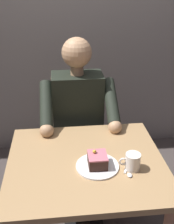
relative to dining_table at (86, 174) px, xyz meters
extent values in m
cube|color=#A48055|center=(0.00, 0.00, 0.08)|extent=(0.87, 0.77, 0.04)
cylinder|color=#AB765D|center=(-0.37, -0.33, -0.27)|extent=(0.05, 0.05, 0.68)
cylinder|color=#AB765D|center=(0.37, -0.33, -0.27)|extent=(0.05, 0.05, 0.68)
cube|color=#A58655|center=(0.00, -0.61, -0.17)|extent=(0.42, 0.42, 0.04)
cube|color=#A58655|center=(0.00, -0.80, 0.07)|extent=(0.38, 0.04, 0.45)
cylinder|color=#A58655|center=(-0.18, -0.43, -0.39)|extent=(0.04, 0.04, 0.43)
cylinder|color=#A58655|center=(0.18, -0.43, -0.39)|extent=(0.04, 0.04, 0.43)
cylinder|color=#A58655|center=(-0.18, -0.79, -0.39)|extent=(0.04, 0.04, 0.43)
cylinder|color=#A58655|center=(0.18, -0.79, -0.39)|extent=(0.04, 0.04, 0.43)
cube|color=black|center=(0.00, -0.59, 0.12)|extent=(0.36, 0.22, 0.55)
sphere|color=tan|center=(0.00, -0.59, 0.54)|extent=(0.20, 0.20, 0.20)
cylinder|color=tan|center=(0.00, -0.59, 0.42)|extent=(0.09, 0.09, 0.06)
cylinder|color=black|center=(-0.22, -0.45, 0.24)|extent=(0.08, 0.33, 0.26)
sphere|color=tan|center=(-0.22, -0.29, 0.13)|extent=(0.09, 0.09, 0.09)
cylinder|color=black|center=(0.22, -0.45, 0.24)|extent=(0.08, 0.33, 0.26)
sphere|color=tan|center=(0.22, -0.29, 0.13)|extent=(0.09, 0.09, 0.09)
cylinder|color=#2D2F30|center=(-0.09, -0.47, -0.17)|extent=(0.13, 0.38, 0.14)
cylinder|color=#2D2F30|center=(0.09, -0.47, -0.17)|extent=(0.13, 0.38, 0.14)
cylinder|color=#2D2F30|center=(-0.09, -0.29, -0.40)|extent=(0.11, 0.11, 0.41)
cube|color=black|center=(-0.09, -0.23, -0.58)|extent=(0.09, 0.22, 0.05)
cylinder|color=#2D2F30|center=(0.09, -0.29, -0.40)|extent=(0.11, 0.11, 0.41)
cube|color=black|center=(0.09, -0.23, -0.58)|extent=(0.09, 0.22, 0.05)
cylinder|color=white|center=(-0.05, 0.06, 0.10)|extent=(0.23, 0.23, 0.01)
cube|color=#372019|center=(-0.05, 0.06, 0.13)|extent=(0.10, 0.11, 0.06)
cube|color=#CA697A|center=(-0.05, 0.06, 0.17)|extent=(0.10, 0.11, 0.01)
sphere|color=gold|center=(-0.04, 0.05, 0.18)|extent=(0.02, 0.02, 0.02)
cylinder|color=white|center=(-0.24, 0.10, 0.14)|extent=(0.08, 0.08, 0.09)
torus|color=white|center=(-0.18, 0.10, 0.14)|extent=(0.05, 0.01, 0.05)
cylinder|color=black|center=(-0.24, 0.10, 0.18)|extent=(0.07, 0.07, 0.01)
cube|color=silver|center=(-0.21, 0.08, 0.10)|extent=(0.05, 0.11, 0.01)
ellipsoid|color=silver|center=(-0.21, 0.15, 0.10)|extent=(0.03, 0.04, 0.01)
camera|label=1|loc=(0.13, 1.26, 1.03)|focal=44.94mm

